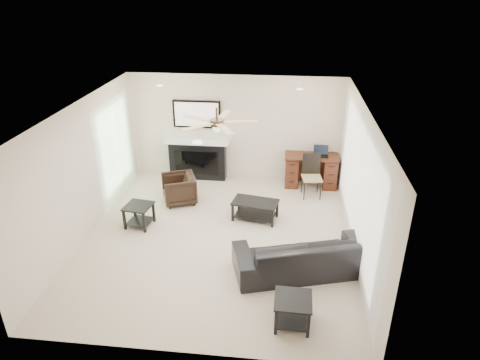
{
  "coord_description": "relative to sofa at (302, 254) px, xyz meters",
  "views": [
    {
      "loc": [
        1.15,
        -6.74,
        4.49
      ],
      "look_at": [
        0.36,
        0.41,
        1.04
      ],
      "focal_mm": 32.0,
      "sensor_mm": 36.0,
      "label": 1
    }
  ],
  "objects": [
    {
      "name": "room_shell",
      "position": [
        -1.34,
        0.9,
        1.36
      ],
      "size": [
        5.5,
        5.54,
        2.52
      ],
      "color": "beige",
      "rests_on": "ground"
    },
    {
      "name": "sofa",
      "position": [
        0.0,
        0.0,
        0.0
      ],
      "size": [
        2.38,
        1.45,
        0.65
      ],
      "primitive_type": "imported",
      "rotation": [
        0.0,
        0.0,
        3.42
      ],
      "color": "black",
      "rests_on": "ground"
    },
    {
      "name": "armchair",
      "position": [
        -2.6,
        2.15,
        -0.01
      ],
      "size": [
        0.89,
        0.88,
        0.63
      ],
      "primitive_type": "imported",
      "rotation": [
        0.0,
        0.0,
        -1.19
      ],
      "color": "black",
      "rests_on": "ground"
    },
    {
      "name": "coffee_table",
      "position": [
        -0.9,
        1.6,
        -0.13
      ],
      "size": [
        0.98,
        0.66,
        0.4
      ],
      "primitive_type": "cube",
      "rotation": [
        0.0,
        0.0,
        -0.19
      ],
      "color": "black",
      "rests_on": "ground"
    },
    {
      "name": "end_table_near",
      "position": [
        -0.15,
        -1.25,
        -0.1
      ],
      "size": [
        0.53,
        0.53,
        0.45
      ],
      "primitive_type": "cube",
      "rotation": [
        0.0,
        0.0,
        -0.02
      ],
      "color": "black",
      "rests_on": "ground"
    },
    {
      "name": "end_table_left",
      "position": [
        -3.15,
        1.1,
        -0.1
      ],
      "size": [
        0.57,
        0.57,
        0.45
      ],
      "primitive_type": "cube",
      "rotation": [
        0.0,
        0.0,
        -0.15
      ],
      "color": "black",
      "rests_on": "ground"
    },
    {
      "name": "fireplace_unit",
      "position": [
        -2.43,
        3.4,
        0.63
      ],
      "size": [
        1.52,
        0.34,
        1.91
      ],
      "primitive_type": "cube",
      "color": "black",
      "rests_on": "ground"
    },
    {
      "name": "desk",
      "position": [
        0.26,
        3.28,
        0.05
      ],
      "size": [
        1.22,
        0.56,
        0.76
      ],
      "primitive_type": "cube",
      "color": "#37140D",
      "rests_on": "ground"
    },
    {
      "name": "desk_chair",
      "position": [
        0.26,
        2.73,
        0.16
      ],
      "size": [
        0.47,
        0.49,
        0.97
      ],
      "primitive_type": "cube",
      "rotation": [
        0.0,
        0.0,
        0.13
      ],
      "color": "black",
      "rests_on": "ground"
    },
    {
      "name": "laptop",
      "position": [
        0.46,
        3.26,
        0.55
      ],
      "size": [
        0.33,
        0.24,
        0.23
      ],
      "primitive_type": "cube",
      "color": "black",
      "rests_on": "desk"
    }
  ]
}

